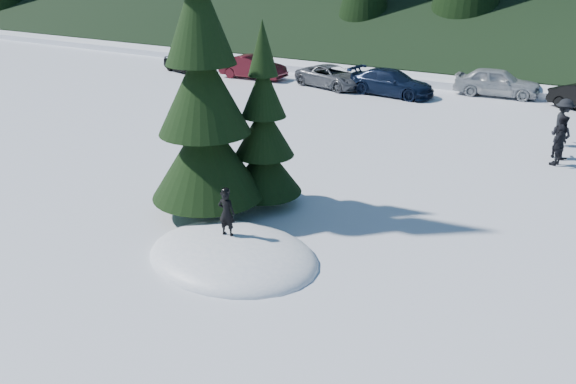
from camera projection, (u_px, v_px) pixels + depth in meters
The scene contains 13 objects.
ground at pixel (233, 257), 13.88m from camera, with size 200.00×200.00×0.00m, color white.
snow_mound at pixel (233, 257), 13.88m from camera, with size 4.48×3.52×0.96m, color white.
spruce_tall at pixel (203, 100), 15.10m from camera, with size 3.20×3.20×8.60m.
spruce_short at pixel (264, 137), 16.17m from camera, with size 2.20×2.20×5.37m.
child_skier at pixel (227, 213), 13.75m from camera, with size 0.43×0.28×1.18m, color black.
adult_0 at pixel (560, 136), 20.64m from camera, with size 0.79×0.62×1.63m, color black.
adult_1 at pixel (559, 145), 19.89m from camera, with size 0.88×0.37×1.51m, color black.
adult_2 at pixel (563, 123), 21.91m from camera, with size 1.22×0.70×1.88m, color black.
car_0 at pixel (185, 63), 36.86m from camera, with size 1.44×3.58×1.22m, color black.
car_1 at pixel (253, 67), 34.78m from camera, with size 1.48×4.24×1.40m, color #3F0B12.
car_2 at pixel (332, 77), 32.38m from camera, with size 2.06×4.47×1.24m, color #54575C.
car_3 at pixel (391, 83), 30.44m from camera, with size 1.93×4.74×1.38m, color black.
car_4 at pixel (497, 82), 30.22m from camera, with size 1.79×4.44×1.51m, color #9FA4A8.
Camera 1 is at (7.62, -9.64, 6.79)m, focal length 35.00 mm.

